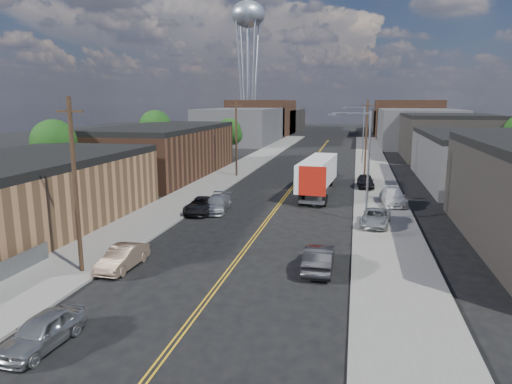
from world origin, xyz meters
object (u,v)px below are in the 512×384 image
at_px(water_tower, 248,20).
at_px(car_right_lot_b, 393,197).
at_px(semi_truck, 319,173).
at_px(car_right_lot_c, 366,181).
at_px(car_left_b, 123,258).
at_px(car_right_lot_a, 375,217).
at_px(car_left_a, 42,331).
at_px(car_ahead_truck, 315,172).
at_px(car_right_oncoming, 319,258).
at_px(car_left_c, 201,205).
at_px(car_left_d, 217,204).

bearing_deg(water_tower, car_right_lot_b, -67.42).
relative_size(semi_truck, car_right_lot_c, 3.47).
bearing_deg(car_left_b, water_tower, 100.76).
relative_size(car_left_b, car_right_lot_a, 0.91).
height_order(car_left_a, car_right_lot_a, car_right_lot_a).
relative_size(car_left_a, car_ahead_truck, 0.74).
relative_size(car_right_lot_a, car_right_lot_b, 0.92).
bearing_deg(car_ahead_truck, semi_truck, -87.28).
xyz_separation_m(water_tower, car_right_oncoming, (27.13, -96.70, -29.89)).
height_order(semi_truck, car_right_lot_a, semi_truck).
bearing_deg(car_left_a, car_right_lot_a, 61.03).
bearing_deg(car_right_lot_c, water_tower, 109.70).
height_order(water_tower, car_right_lot_c, water_tower).
bearing_deg(car_right_lot_c, car_left_a, -113.01).
height_order(car_left_c, car_ahead_truck, car_ahead_truck).
xyz_separation_m(car_left_d, car_right_oncoming, (10.13, -12.70, 0.05)).
distance_m(water_tower, car_left_a, 112.97).
bearing_deg(semi_truck, water_tower, 113.55).
height_order(car_left_d, car_right_oncoming, car_right_oncoming).
bearing_deg(car_right_lot_c, car_left_d, -136.90).
relative_size(car_left_a, car_left_d, 0.82).
bearing_deg(semi_truck, car_left_d, -123.28).
relative_size(car_left_c, car_ahead_truck, 0.90).
distance_m(water_tower, car_left_b, 104.52).
bearing_deg(water_tower, car_left_b, -80.92).
bearing_deg(car_ahead_truck, water_tower, 105.96).
relative_size(semi_truck, car_left_a, 3.73).
bearing_deg(car_left_d, car_right_lot_c, 42.58).
height_order(car_left_a, car_right_lot_c, car_right_lot_c).
bearing_deg(car_right_lot_c, car_left_b, -120.13).
bearing_deg(car_left_a, car_left_d, 93.83).
relative_size(semi_truck, car_left_b, 3.61).
bearing_deg(car_left_c, car_left_b, -92.46).
bearing_deg(car_right_lot_b, water_tower, 106.65).
xyz_separation_m(car_left_a, car_left_b, (-1.18, 8.72, -0.00)).
bearing_deg(car_left_c, car_right_oncoming, -48.82).
bearing_deg(car_right_lot_a, water_tower, 116.97).
distance_m(car_right_oncoming, car_ahead_truck, 32.92).
xyz_separation_m(car_left_c, car_right_lot_a, (14.89, -1.53, 0.10)).
bearing_deg(car_right_lot_b, car_ahead_truck, 114.95).
distance_m(car_left_c, car_right_oncoming, 16.42).
height_order(car_left_c, car_left_d, car_left_d).
relative_size(car_left_b, car_left_d, 0.84).
height_order(car_right_lot_b, car_ahead_truck, car_right_lot_b).
xyz_separation_m(water_tower, car_right_lot_a, (30.70, -86.35, -29.86)).
distance_m(car_left_d, car_right_lot_b, 16.58).
height_order(car_left_c, car_right_lot_b, car_right_lot_b).
distance_m(car_left_b, car_right_lot_c, 32.29).
height_order(water_tower, car_right_oncoming, water_tower).
height_order(semi_truck, car_right_lot_b, semi_truck).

